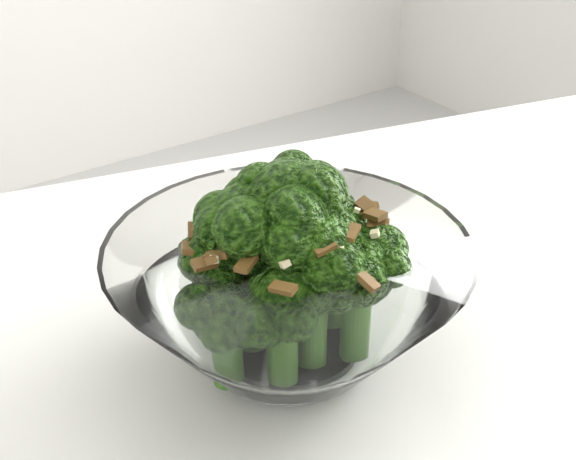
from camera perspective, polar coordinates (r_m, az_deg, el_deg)
broccoli_dish at (r=0.46m, az=-0.13°, el=-4.00°), size 0.21×0.21×0.13m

